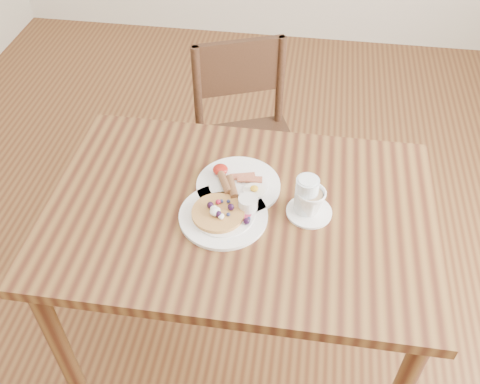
{
  "coord_description": "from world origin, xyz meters",
  "views": [
    {
      "loc": [
        0.17,
        -1.13,
        1.94
      ],
      "look_at": [
        0.0,
        0.0,
        0.82
      ],
      "focal_mm": 40.0,
      "sensor_mm": 36.0,
      "label": 1
    }
  ],
  "objects": [
    {
      "name": "ground",
      "position": [
        0.0,
        0.0,
        0.0
      ],
      "size": [
        5.0,
        5.0,
        0.0
      ],
      "primitive_type": "plane",
      "color": "#542E18",
      "rests_on": "ground"
    },
    {
      "name": "chair_far",
      "position": [
        -0.07,
        0.66,
        0.49
      ],
      "size": [
        0.54,
        0.54,
        0.88
      ],
      "rotation": [
        0.0,
        0.0,
        3.52
      ],
      "color": "#3C2316",
      "rests_on": "ground"
    },
    {
      "name": "water_glass",
      "position": [
        0.2,
        0.02,
        0.81
      ],
      "size": [
        0.07,
        0.07,
        0.13
      ],
      "primitive_type": "cylinder",
      "color": "silver",
      "rests_on": "dining_table"
    },
    {
      "name": "dining_table",
      "position": [
        0.0,
        0.0,
        0.65
      ],
      "size": [
        1.2,
        0.8,
        0.75
      ],
      "color": "brown",
      "rests_on": "ground"
    },
    {
      "name": "teacup_saucer",
      "position": [
        0.21,
        0.01,
        0.79
      ],
      "size": [
        0.14,
        0.14,
        0.09
      ],
      "color": "white",
      "rests_on": "dining_table"
    },
    {
      "name": "breakfast_plate",
      "position": [
        -0.02,
        0.09,
        0.76
      ],
      "size": [
        0.27,
        0.27,
        0.04
      ],
      "color": "white",
      "rests_on": "dining_table"
    },
    {
      "name": "pancake_plate",
      "position": [
        -0.04,
        -0.04,
        0.76
      ],
      "size": [
        0.27,
        0.27,
        0.06
      ],
      "color": "white",
      "rests_on": "dining_table"
    }
  ]
}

